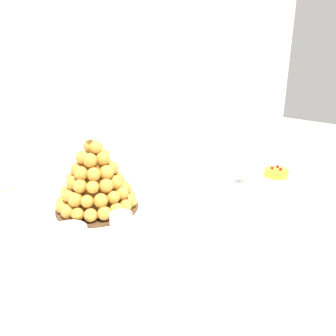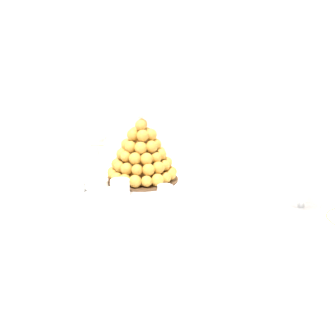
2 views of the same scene
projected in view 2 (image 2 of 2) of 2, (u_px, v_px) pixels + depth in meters
The scene contains 11 objects.
backdrop_wall at pixel (237, 38), 2.28m from camera, with size 4.80×0.10×2.50m, color silver.
buffet_table at pixel (193, 229), 1.39m from camera, with size 1.62×0.91×0.73m.
serving_tray at pixel (150, 189), 1.46m from camera, with size 0.63×0.40×0.02m.
croquembouche at pixel (142, 154), 1.52m from camera, with size 0.26×0.26×0.26m.
dessert_cup_left at pixel (75, 185), 1.42m from camera, with size 0.06×0.06×0.05m.
dessert_cup_mid_left at pixel (120, 188), 1.38m from camera, with size 0.06×0.06×0.06m.
dessert_cup_centre at pixel (165, 193), 1.35m from camera, with size 0.05×0.05×0.05m.
dessert_cup_mid_right at pixel (213, 195), 1.31m from camera, with size 0.06×0.06×0.06m.
creme_brulee_ramekin at pixel (94, 183), 1.47m from camera, with size 0.10×0.10×0.02m.
macaron_goblet at pixel (305, 160), 1.26m from camera, with size 0.11×0.11×0.25m.
wine_glass at pixel (97, 139), 1.68m from camera, with size 0.08×0.08×0.17m.
Camera 2 is at (0.24, -1.25, 1.21)m, focal length 45.11 mm.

